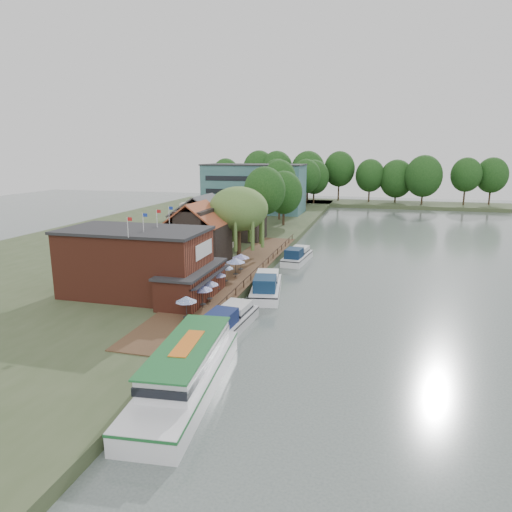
% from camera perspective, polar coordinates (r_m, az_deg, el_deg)
% --- Properties ---
extents(ground, '(260.00, 260.00, 0.00)m').
position_cam_1_polar(ground, '(47.64, 3.26, -7.06)').
color(ground, '#495450').
rests_on(ground, ground).
extents(land_bank, '(50.00, 140.00, 1.00)m').
position_cam_1_polar(land_bank, '(89.38, -11.12, 2.50)').
color(land_bank, '#384728').
rests_on(land_bank, ground).
extents(quay_deck, '(6.00, 50.00, 0.10)m').
position_cam_1_polar(quay_deck, '(58.50, -2.40, -2.17)').
color(quay_deck, '#47301E').
rests_on(quay_deck, land_bank).
extents(quay_rail, '(0.20, 49.00, 1.00)m').
position_cam_1_polar(quay_rail, '(58.12, 0.28, -1.80)').
color(quay_rail, black).
rests_on(quay_rail, land_bank).
extents(pub, '(20.00, 11.00, 7.30)m').
position_cam_1_polar(pub, '(50.01, -12.82, -0.83)').
color(pub, maroon).
rests_on(pub, land_bank).
extents(hotel_block, '(25.40, 12.40, 12.30)m').
position_cam_1_polar(hotel_block, '(118.37, -0.21, 8.47)').
color(hotel_block, '#38666B').
rests_on(hotel_block, land_bank).
extents(cottage_a, '(8.60, 7.60, 8.50)m').
position_cam_1_polar(cottage_a, '(63.61, -7.39, 2.83)').
color(cottage_a, black).
rests_on(cottage_a, land_bank).
extents(cottage_b, '(9.60, 8.60, 8.50)m').
position_cam_1_polar(cottage_b, '(73.87, -6.61, 4.24)').
color(cottage_b, beige).
rests_on(cottage_b, land_bank).
extents(cottage_c, '(7.60, 7.60, 8.50)m').
position_cam_1_polar(cottage_c, '(80.99, -1.62, 5.08)').
color(cottage_c, black).
rests_on(cottage_c, land_bank).
extents(willow, '(8.60, 8.60, 10.43)m').
position_cam_1_polar(willow, '(66.59, -2.19, 4.22)').
color(willow, '#476B2D').
rests_on(willow, land_bank).
extents(umbrella_0, '(2.00, 2.00, 2.38)m').
position_cam_1_polar(umbrella_0, '(42.30, -8.69, -6.51)').
color(umbrella_0, navy).
rests_on(umbrella_0, quay_deck).
extents(umbrella_1, '(2.11, 2.11, 2.38)m').
position_cam_1_polar(umbrella_1, '(45.54, -6.71, -5.03)').
color(umbrella_1, navy).
rests_on(umbrella_1, quay_deck).
extents(umbrella_2, '(2.06, 2.06, 2.38)m').
position_cam_1_polar(umbrella_2, '(47.22, -5.89, -4.36)').
color(umbrella_2, navy).
rests_on(umbrella_2, quay_deck).
extents(umbrella_3, '(2.09, 2.09, 2.38)m').
position_cam_1_polar(umbrella_3, '(50.49, -4.90, -3.19)').
color(umbrella_3, navy).
rests_on(umbrella_3, quay_deck).
extents(umbrella_4, '(1.98, 1.98, 2.38)m').
position_cam_1_polar(umbrella_4, '(53.49, -3.87, -2.26)').
color(umbrella_4, navy).
rests_on(umbrella_4, quay_deck).
extents(umbrella_5, '(2.42, 2.42, 2.38)m').
position_cam_1_polar(umbrella_5, '(56.41, -2.56, -1.44)').
color(umbrella_5, navy).
rests_on(umbrella_5, quay_deck).
extents(umbrella_6, '(2.30, 2.30, 2.38)m').
position_cam_1_polar(umbrella_6, '(58.76, -1.92, -0.85)').
color(umbrella_6, navy).
rests_on(umbrella_6, quay_deck).
extents(cruiser_0, '(3.95, 10.19, 2.42)m').
position_cam_1_polar(cruiser_0, '(42.85, -3.32, -7.65)').
color(cruiser_0, silver).
rests_on(cruiser_0, ground).
extents(cruiser_1, '(5.28, 11.31, 2.67)m').
position_cam_1_polar(cruiser_1, '(52.95, 1.30, -3.46)').
color(cruiser_1, white).
rests_on(cruiser_1, ground).
extents(cruiser_2, '(4.09, 10.20, 2.42)m').
position_cam_1_polar(cruiser_2, '(68.92, 5.19, 0.23)').
color(cruiser_2, white).
rests_on(cruiser_2, ground).
extents(tour_boat, '(5.73, 15.67, 3.35)m').
position_cam_1_polar(tour_boat, '(32.56, -8.90, -13.82)').
color(tour_boat, silver).
rests_on(tour_boat, ground).
extents(swan, '(0.44, 0.44, 0.44)m').
position_cam_1_polar(swan, '(39.00, -6.24, -11.43)').
color(swan, white).
rests_on(swan, ground).
extents(bank_tree_0, '(7.99, 7.99, 12.59)m').
position_cam_1_polar(bank_tree_0, '(88.28, 1.08, 7.06)').
color(bank_tree_0, '#143811').
rests_on(bank_tree_0, land_bank).
extents(bank_tree_1, '(7.87, 7.87, 11.45)m').
position_cam_1_polar(bank_tree_1, '(97.06, 3.48, 7.23)').
color(bank_tree_1, '#143811').
rests_on(bank_tree_1, land_bank).
extents(bank_tree_2, '(7.41, 7.41, 13.61)m').
position_cam_1_polar(bank_tree_2, '(105.22, 2.95, 8.27)').
color(bank_tree_2, '#143811').
rests_on(bank_tree_2, land_bank).
extents(bank_tree_3, '(8.66, 8.66, 13.49)m').
position_cam_1_polar(bank_tree_3, '(124.49, 2.67, 8.95)').
color(bank_tree_3, '#143811').
rests_on(bank_tree_3, land_bank).
extents(bank_tree_4, '(8.20, 8.20, 13.37)m').
position_cam_1_polar(bank_tree_4, '(131.35, 6.26, 9.07)').
color(bank_tree_4, '#143811').
rests_on(bank_tree_4, land_bank).
extents(bank_tree_5, '(8.95, 8.95, 13.03)m').
position_cam_1_polar(bank_tree_5, '(140.40, 7.27, 9.21)').
color(bank_tree_5, '#143811').
rests_on(bank_tree_5, land_bank).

